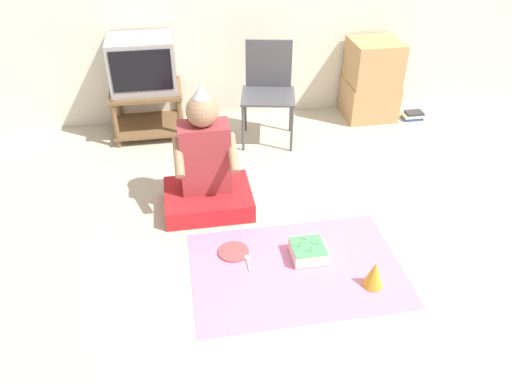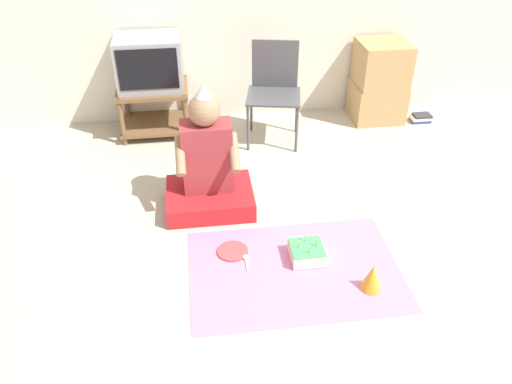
{
  "view_description": "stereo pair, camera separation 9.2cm",
  "coord_description": "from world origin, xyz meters",
  "px_view_note": "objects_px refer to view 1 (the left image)",
  "views": [
    {
      "loc": [
        -0.87,
        -2.16,
        2.14
      ],
      "look_at": [
        -0.43,
        0.41,
        0.35
      ],
      "focal_mm": 35.0,
      "sensor_mm": 36.0,
      "label": 1
    },
    {
      "loc": [
        -0.78,
        -2.17,
        2.14
      ],
      "look_at": [
        -0.43,
        0.41,
        0.35
      ],
      "focal_mm": 35.0,
      "sensor_mm": 36.0,
      "label": 2
    }
  ],
  "objects_px": {
    "book_pile": "(413,115)",
    "paper_plate": "(234,252)",
    "party_hat_blue": "(374,274)",
    "birthday_cake": "(308,251)",
    "cardboard_box_stack": "(371,80)",
    "tv": "(142,64)",
    "person_seated": "(206,171)",
    "folding_chair": "(268,85)"
  },
  "relations": [
    {
      "from": "tv",
      "to": "book_pile",
      "type": "bearing_deg",
      "value": -3.42
    },
    {
      "from": "party_hat_blue",
      "to": "paper_plate",
      "type": "distance_m",
      "value": 0.89
    },
    {
      "from": "party_hat_blue",
      "to": "book_pile",
      "type": "bearing_deg",
      "value": 60.21
    },
    {
      "from": "party_hat_blue",
      "to": "paper_plate",
      "type": "relative_size",
      "value": 0.86
    },
    {
      "from": "cardboard_box_stack",
      "to": "book_pile",
      "type": "bearing_deg",
      "value": -19.35
    },
    {
      "from": "tv",
      "to": "person_seated",
      "type": "bearing_deg",
      "value": -71.37
    },
    {
      "from": "book_pile",
      "to": "paper_plate",
      "type": "xyz_separation_m",
      "value": [
        -1.96,
        -1.63,
        -0.03
      ]
    },
    {
      "from": "tv",
      "to": "party_hat_blue",
      "type": "bearing_deg",
      "value": -59.44
    },
    {
      "from": "person_seated",
      "to": "paper_plate",
      "type": "relative_size",
      "value": 4.63
    },
    {
      "from": "tv",
      "to": "person_seated",
      "type": "height_order",
      "value": "person_seated"
    },
    {
      "from": "book_pile",
      "to": "tv",
      "type": "bearing_deg",
      "value": 176.58
    },
    {
      "from": "book_pile",
      "to": "birthday_cake",
      "type": "distance_m",
      "value": 2.31
    },
    {
      "from": "folding_chair",
      "to": "book_pile",
      "type": "bearing_deg",
      "value": 4.03
    },
    {
      "from": "book_pile",
      "to": "paper_plate",
      "type": "bearing_deg",
      "value": -140.14
    },
    {
      "from": "birthday_cake",
      "to": "paper_plate",
      "type": "distance_m",
      "value": 0.48
    },
    {
      "from": "folding_chair",
      "to": "person_seated",
      "type": "bearing_deg",
      "value": -122.55
    },
    {
      "from": "folding_chair",
      "to": "person_seated",
      "type": "xyz_separation_m",
      "value": [
        -0.63,
        -0.98,
        -0.19
      ]
    },
    {
      "from": "book_pile",
      "to": "party_hat_blue",
      "type": "xyz_separation_m",
      "value": [
        -1.18,
        -2.06,
        0.06
      ]
    },
    {
      "from": "party_hat_blue",
      "to": "paper_plate",
      "type": "height_order",
      "value": "party_hat_blue"
    },
    {
      "from": "birthday_cake",
      "to": "person_seated",
      "type": "bearing_deg",
      "value": 130.32
    },
    {
      "from": "tv",
      "to": "party_hat_blue",
      "type": "relative_size",
      "value": 3.18
    },
    {
      "from": "tv",
      "to": "folding_chair",
      "type": "distance_m",
      "value": 1.08
    },
    {
      "from": "birthday_cake",
      "to": "folding_chair",
      "type": "bearing_deg",
      "value": 88.08
    },
    {
      "from": "tv",
      "to": "cardboard_box_stack",
      "type": "bearing_deg",
      "value": -0.13
    },
    {
      "from": "cardboard_box_stack",
      "to": "paper_plate",
      "type": "bearing_deg",
      "value": -131.01
    },
    {
      "from": "folding_chair",
      "to": "cardboard_box_stack",
      "type": "height_order",
      "value": "folding_chair"
    },
    {
      "from": "person_seated",
      "to": "paper_plate",
      "type": "height_order",
      "value": "person_seated"
    },
    {
      "from": "person_seated",
      "to": "cardboard_box_stack",
      "type": "bearing_deg",
      "value": 36.5
    },
    {
      "from": "folding_chair",
      "to": "cardboard_box_stack",
      "type": "relative_size",
      "value": 1.14
    },
    {
      "from": "birthday_cake",
      "to": "party_hat_blue",
      "type": "xyz_separation_m",
      "value": [
        0.32,
        -0.31,
        0.04
      ]
    },
    {
      "from": "folding_chair",
      "to": "party_hat_blue",
      "type": "bearing_deg",
      "value": -82.36
    },
    {
      "from": "folding_chair",
      "to": "party_hat_blue",
      "type": "distance_m",
      "value": 2.01
    },
    {
      "from": "folding_chair",
      "to": "cardboard_box_stack",
      "type": "distance_m",
      "value": 1.07
    },
    {
      "from": "cardboard_box_stack",
      "to": "party_hat_blue",
      "type": "height_order",
      "value": "cardboard_box_stack"
    },
    {
      "from": "book_pile",
      "to": "birthday_cake",
      "type": "height_order",
      "value": "birthday_cake"
    },
    {
      "from": "cardboard_box_stack",
      "to": "book_pile",
      "type": "relative_size",
      "value": 3.68
    },
    {
      "from": "folding_chair",
      "to": "paper_plate",
      "type": "height_order",
      "value": "folding_chair"
    },
    {
      "from": "birthday_cake",
      "to": "party_hat_blue",
      "type": "height_order",
      "value": "party_hat_blue"
    },
    {
      "from": "tv",
      "to": "paper_plate",
      "type": "xyz_separation_m",
      "value": [
        0.53,
        -1.78,
        -0.64
      ]
    },
    {
      "from": "folding_chair",
      "to": "birthday_cake",
      "type": "relative_size",
      "value": 4.02
    },
    {
      "from": "book_pile",
      "to": "party_hat_blue",
      "type": "distance_m",
      "value": 2.37
    },
    {
      "from": "cardboard_box_stack",
      "to": "book_pile",
      "type": "height_order",
      "value": "cardboard_box_stack"
    }
  ]
}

